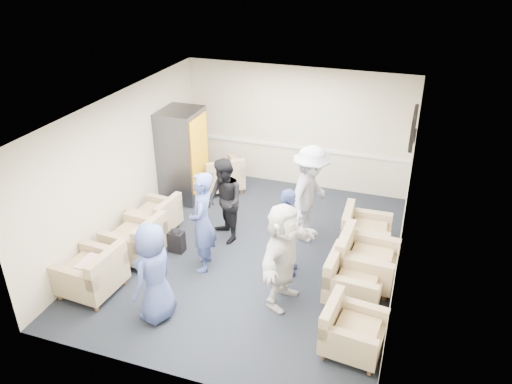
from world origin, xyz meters
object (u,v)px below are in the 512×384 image
(person_front_right, at_px, (283,255))
(person_back_left, at_px, (224,201))
(armchair_right_far, at_px, (363,233))
(armchair_corner, at_px, (222,176))
(armchair_left_far, at_px, (157,217))
(armchair_right_midnear, at_px, (351,281))
(person_mid_left, at_px, (202,222))
(armchair_left_near, at_px, (93,274))
(person_back_right, at_px, (310,195))
(person_front_left, at_px, (154,273))
(person_mid_right, at_px, (287,232))
(vending_machine, at_px, (183,155))
(armchair_right_near, at_px, (350,332))
(armchair_right_midfar, at_px, (363,262))
(armchair_left_mid, at_px, (137,241))

(person_front_right, bearing_deg, person_back_left, 58.15)
(armchair_right_far, xyz_separation_m, armchair_corner, (-3.30, 1.40, 0.01))
(armchair_left_far, relative_size, person_front_right, 0.49)
(armchair_right_midnear, distance_m, person_mid_left, 2.57)
(armchair_left_near, distance_m, person_back_right, 3.94)
(person_front_left, distance_m, person_front_right, 1.91)
(person_back_right, height_order, person_mid_right, person_back_right)
(vending_machine, distance_m, person_front_left, 3.88)
(armchair_corner, height_order, person_front_right, person_front_right)
(armchair_right_near, height_order, person_front_right, person_front_right)
(armchair_corner, distance_m, person_front_right, 4.04)
(armchair_left_near, bearing_deg, armchair_right_near, 94.86)
(armchair_right_midfar, distance_m, person_front_left, 3.36)
(armchair_right_midfar, bearing_deg, person_front_right, 132.99)
(armchair_right_midnear, xyz_separation_m, armchair_corner, (-3.32, 2.86, 0.01))
(person_mid_left, bearing_deg, armchair_left_mid, -100.35)
(person_back_left, bearing_deg, person_back_right, 66.58)
(person_mid_right, bearing_deg, person_mid_left, 94.86)
(armchair_left_near, height_order, armchair_left_far, armchair_left_near)
(armchair_left_far, xyz_separation_m, armchair_right_midfar, (3.94, -0.30, 0.06))
(armchair_left_far, height_order, armchair_right_far, armchair_right_far)
(armchair_right_midnear, height_order, armchair_corner, armchair_corner)
(armchair_left_near, xyz_separation_m, armchair_corner, (0.55, 4.01, -0.00))
(armchair_left_far, distance_m, armchair_right_midfar, 3.95)
(armchair_right_midnear, height_order, vending_machine, vending_machine)
(person_back_left, bearing_deg, armchair_left_mid, -92.21)
(person_front_left, height_order, person_back_right, person_back_right)
(armchair_left_far, bearing_deg, person_mid_left, 64.50)
(armchair_left_far, bearing_deg, vending_machine, -169.39)
(armchair_right_midfar, height_order, person_back_right, person_back_right)
(person_mid_left, height_order, person_back_left, person_mid_left)
(armchair_right_near, height_order, person_back_right, person_back_right)
(armchair_right_midfar, xyz_separation_m, person_front_left, (-2.77, -1.85, 0.42))
(vending_machine, bearing_deg, armchair_left_mid, -84.27)
(vending_machine, distance_m, person_mid_left, 2.70)
(armchair_left_far, distance_m, person_mid_left, 1.64)
(armchair_right_midfar, height_order, vending_machine, vending_machine)
(armchair_right_near, xyz_separation_m, person_back_right, (-1.19, 2.61, 0.61))
(person_back_right, relative_size, person_front_right, 1.09)
(person_front_left, xyz_separation_m, person_back_right, (1.62, 2.84, 0.14))
(armchair_right_midnear, xyz_separation_m, person_back_right, (-1.03, 1.52, 0.59))
(vending_machine, bearing_deg, armchair_right_midfar, -23.68)
(armchair_left_mid, xyz_separation_m, person_front_left, (1.07, -1.24, 0.44))
(person_back_left, bearing_deg, armchair_right_near, 8.74)
(armchair_right_far, bearing_deg, vending_machine, 75.92)
(person_back_right, bearing_deg, person_back_left, 119.54)
(armchair_left_near, relative_size, armchair_left_mid, 0.99)
(armchair_left_far, xyz_separation_m, person_mid_left, (1.32, -0.79, 0.58))
(armchair_corner, xyz_separation_m, person_front_left, (0.67, -4.18, 0.44))
(armchair_left_near, relative_size, armchair_right_midnear, 1.05)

